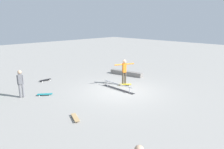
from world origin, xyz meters
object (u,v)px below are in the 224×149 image
at_px(grind_rail, 118,87).
at_px(skateboard_main, 125,84).
at_px(skate_ledge, 126,73).
at_px(loose_skateboard_natural, 75,117).
at_px(bystander_grey_shirt, 21,82).
at_px(skater_main, 124,70).
at_px(loose_skateboard_black, 45,80).
at_px(loose_skateboard_teal, 45,94).

bearing_deg(grind_rail, skateboard_main, -75.76).
xyz_separation_m(skate_ledge, loose_skateboard_natural, (-3.27, 6.92, -0.08)).
bearing_deg(loose_skateboard_natural, bystander_grey_shirt, 29.55).
distance_m(skate_ledge, loose_skateboard_natural, 7.66).
bearing_deg(skater_main, skateboard_main, 87.81).
height_order(skater_main, bystander_grey_shirt, skater_main).
bearing_deg(loose_skateboard_black, loose_skateboard_teal, -117.95).
height_order(bystander_grey_shirt, loose_skateboard_black, bystander_grey_shirt).
bearing_deg(skate_ledge, skateboard_main, 129.56).
height_order(loose_skateboard_teal, loose_skateboard_natural, same).
distance_m(grind_rail, skater_main, 1.26).
xyz_separation_m(grind_rail, loose_skateboard_black, (4.70, 2.20, -0.08)).
bearing_deg(loose_skateboard_teal, grind_rail, 7.69).
distance_m(bystander_grey_shirt, loose_skateboard_natural, 4.20).
relative_size(skate_ledge, bystander_grey_shirt, 1.71).
height_order(skateboard_main, loose_skateboard_black, same).
relative_size(skate_ledge, skateboard_main, 3.47).
distance_m(skate_ledge, loose_skateboard_teal, 6.46).
bearing_deg(grind_rail, skater_main, -69.46).
bearing_deg(skateboard_main, loose_skateboard_natural, -120.70).
bearing_deg(bystander_grey_shirt, skater_main, 2.87).
bearing_deg(grind_rail, loose_skateboard_black, 25.63).
distance_m(skater_main, loose_skateboard_teal, 4.93).
relative_size(skater_main, bystander_grey_shirt, 1.09).
xyz_separation_m(skate_ledge, skater_main, (-1.52, 1.93, 0.79)).
relative_size(skateboard_main, loose_skateboard_natural, 0.90).
relative_size(skater_main, loose_skateboard_teal, 2.16).
height_order(grind_rail, skater_main, skater_main).
xyz_separation_m(grind_rail, loose_skateboard_natural, (-1.42, 4.07, -0.08)).
bearing_deg(skater_main, loose_skateboard_black, -31.59).
relative_size(loose_skateboard_teal, loose_skateboard_natural, 0.92).
bearing_deg(bystander_grey_shirt, loose_skateboard_teal, -4.64).
distance_m(loose_skateboard_natural, loose_skateboard_black, 6.41).
bearing_deg(bystander_grey_shirt, loose_skateboard_natural, -56.90).
height_order(grind_rail, loose_skateboard_black, grind_rail).
distance_m(grind_rail, skateboard_main, 0.89).
relative_size(skateboard_main, loose_skateboard_teal, 0.97).
relative_size(loose_skateboard_teal, loose_skateboard_black, 0.94).
bearing_deg(loose_skateboard_natural, skate_ledge, -42.37).
bearing_deg(bystander_grey_shirt, skate_ledge, 19.55).
bearing_deg(loose_skateboard_natural, loose_skateboard_black, 5.30).
relative_size(grind_rail, skateboard_main, 3.31).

